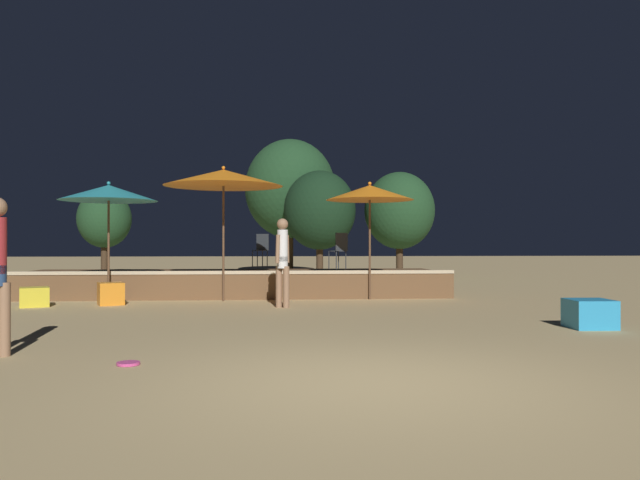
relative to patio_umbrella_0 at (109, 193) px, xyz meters
name	(u,v)px	position (x,y,z in m)	size (l,w,h in m)	color
ground_plane	(371,384)	(4.56, -8.58, -2.45)	(120.00, 120.00, 0.00)	tan
wooden_deck	(234,283)	(2.69, 1.81, -2.15)	(10.62, 3.17, 0.68)	brown
patio_umbrella_0	(109,193)	(0.00, 0.00, 0.00)	(2.16, 2.16, 2.71)	brown
patio_umbrella_1	(370,193)	(5.96, 0.17, 0.06)	(2.07, 2.07, 2.77)	brown
patio_umbrella_2	(223,178)	(2.56, 0.00, 0.36)	(2.71, 2.71, 3.08)	brown
cube_seat_0	(590,314)	(8.56, -5.04, -2.23)	(0.66, 0.66, 0.44)	#2D9EDB
cube_seat_1	(111,294)	(0.23, -0.70, -2.21)	(0.66, 0.66, 0.48)	orange
cube_seat_2	(34,297)	(-1.27, -0.95, -2.25)	(0.73, 0.73, 0.40)	yellow
person_1	(282,258)	(3.88, -1.55, -1.44)	(0.33, 0.43, 1.83)	#997051
bistro_chair_0	(261,247)	(3.38, 2.77, -1.23)	(0.45, 0.45, 0.90)	#2D3338
bistro_chair_1	(340,247)	(5.34, 1.01, -1.23)	(0.47, 0.47, 0.90)	#2D3338
frisbee_disc	(128,363)	(2.10, -7.48, -2.43)	(0.25, 0.25, 0.03)	#E54C99
background_tree_0	(320,210)	(5.62, 10.74, 0.21)	(2.91, 2.91, 4.27)	#3D2B1C
background_tree_1	(104,219)	(-3.49, 13.09, -0.07)	(2.27, 2.27, 3.64)	#3D2B1C
background_tree_2	(399,211)	(8.86, 10.60, 0.20)	(2.84, 2.84, 4.22)	#3D2B1C
background_tree_3	(290,189)	(4.51, 13.42, 1.31)	(4.01, 4.01, 5.97)	#3D2B1C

